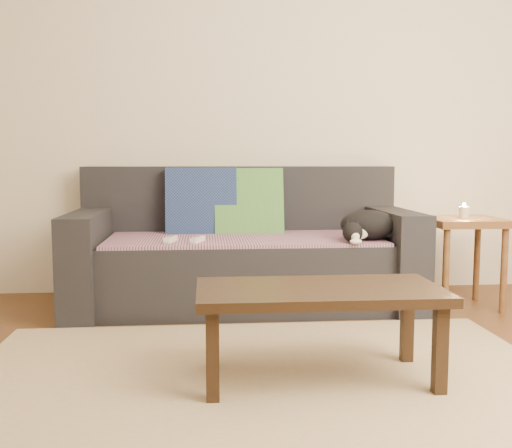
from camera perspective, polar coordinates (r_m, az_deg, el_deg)
name	(u,v)px	position (r m, az deg, el deg)	size (l,w,h in m)	color
ground	(270,401)	(2.37, 1.35, -16.53)	(4.50, 4.50, 0.00)	brown
back_wall	(239,104)	(4.20, -1.65, 11.40)	(4.50, 0.04, 2.60)	beige
sofa	(243,256)	(3.80, -1.24, -3.03)	(2.10, 0.94, 0.87)	#232328
throw_blanket	(244,239)	(3.69, -1.15, -1.40)	(1.66, 0.74, 0.02)	#442A4E
cushion_navy	(201,204)	(3.92, -5.25, 1.95)	(0.46, 0.11, 0.46)	#11214A
cushion_green	(249,203)	(3.93, -0.70, 1.99)	(0.45, 0.11, 0.45)	#0C504E
cat	(367,226)	(3.60, 10.56, -0.16)	(0.41, 0.36, 0.18)	black
wii_remote_a	(170,239)	(3.50, -8.15, -1.45)	(0.15, 0.04, 0.03)	white
wii_remote_b	(198,239)	(3.48, -5.59, -1.48)	(0.15, 0.04, 0.03)	white
side_table	(463,234)	(3.91, 19.13, -0.88)	(0.45, 0.45, 0.56)	brown
candle	(464,212)	(3.89, 19.20, 1.09)	(0.06, 0.06, 0.09)	beige
rug	(266,385)	(2.50, 0.96, -15.09)	(2.50, 1.80, 0.01)	tan
coffee_table	(319,299)	(2.47, 6.04, -7.13)	(0.99, 0.50, 0.40)	black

